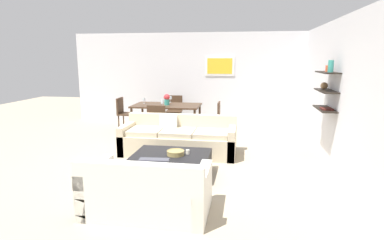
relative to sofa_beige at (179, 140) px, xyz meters
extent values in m
plane|color=tan|center=(0.01, -0.34, -0.29)|extent=(18.00, 18.00, 0.00)
cube|color=silver|center=(0.31, 3.19, 1.06)|extent=(8.40, 0.06, 2.70)
cube|color=white|center=(0.58, 3.15, 1.44)|extent=(0.86, 0.02, 0.56)
cube|color=gold|center=(0.58, 3.13, 1.44)|extent=(0.73, 0.01, 0.45)
cube|color=silver|center=(3.04, 0.26, 1.06)|extent=(0.06, 8.20, 2.70)
cube|color=black|center=(2.87, 0.13, 1.41)|extent=(0.28, 0.90, 0.02)
cube|color=black|center=(2.87, 0.13, 1.06)|extent=(0.28, 0.90, 0.02)
cube|color=black|center=(2.87, 0.13, 0.71)|extent=(0.28, 0.90, 0.02)
cylinder|color=teal|center=(2.87, -0.07, 1.53)|extent=(0.10, 0.10, 0.22)
sphere|color=olive|center=(2.87, 0.31, 1.14)|extent=(0.14, 0.14, 0.14)
cylinder|color=#D85933|center=(2.87, 0.18, 1.48)|extent=(0.07, 0.07, 0.12)
cube|color=#4C1E19|center=(2.87, -0.02, 0.74)|extent=(0.20, 0.28, 0.03)
cube|color=beige|center=(0.00, -0.04, -0.08)|extent=(2.34, 0.90, 0.42)
cube|color=beige|center=(0.00, 0.33, 0.31)|extent=(2.34, 0.16, 0.36)
cube|color=beige|center=(-1.10, -0.04, 0.01)|extent=(0.14, 0.90, 0.60)
cube|color=beige|center=(1.11, -0.04, 0.01)|extent=(0.14, 0.90, 0.60)
cube|color=beige|center=(-0.69, -0.08, 0.18)|extent=(0.67, 0.70, 0.10)
cube|color=beige|center=(0.00, -0.08, 0.18)|extent=(0.67, 0.70, 0.10)
cube|color=beige|center=(0.69, -0.08, 0.18)|extent=(0.67, 0.70, 0.10)
cube|color=white|center=(-0.25, 0.15, 0.31)|extent=(0.37, 0.15, 0.36)
cube|color=silver|center=(0.13, -2.59, -0.08)|extent=(1.57, 0.90, 0.42)
cube|color=silver|center=(0.13, -2.96, 0.31)|extent=(1.57, 0.16, 0.36)
cube|color=silver|center=(0.85, -2.59, 0.01)|extent=(0.14, 0.90, 0.60)
cube|color=silver|center=(-0.58, -2.59, 0.01)|extent=(0.14, 0.90, 0.60)
cube|color=silver|center=(0.46, -2.55, 0.18)|extent=(0.63, 0.70, 0.10)
cube|color=silver|center=(-0.19, -2.55, 0.18)|extent=(0.63, 0.70, 0.10)
cube|color=#4C4C56|center=(0.28, -2.78, 0.31)|extent=(0.37, 0.15, 0.36)
cube|color=black|center=(0.14, -1.26, -0.10)|extent=(1.28, 0.91, 0.38)
cylinder|color=#99844C|center=(0.22, -1.32, 0.12)|extent=(0.29, 0.29, 0.07)
torus|color=#99844C|center=(0.22, -1.32, 0.16)|extent=(0.30, 0.30, 0.02)
cylinder|color=silver|center=(0.41, -1.23, 0.13)|extent=(0.06, 0.06, 0.08)
cube|color=#422D1E|center=(-0.70, 1.84, 0.44)|extent=(1.76, 1.01, 0.04)
cylinder|color=#422D1E|center=(-1.53, 1.39, 0.06)|extent=(0.06, 0.06, 0.71)
cylinder|color=#422D1E|center=(0.12, 1.39, 0.06)|extent=(0.06, 0.06, 0.71)
cylinder|color=#422D1E|center=(-1.53, 2.28, 0.06)|extent=(0.06, 0.06, 0.71)
cylinder|color=#422D1E|center=(0.12, 2.28, 0.06)|extent=(0.06, 0.06, 0.71)
cube|color=#422D1E|center=(0.50, 1.61, 0.14)|extent=(0.44, 0.44, 0.04)
cube|color=#422D1E|center=(0.70, 1.61, 0.37)|extent=(0.04, 0.44, 0.43)
cylinder|color=#422D1E|center=(0.32, 1.79, -0.09)|extent=(0.04, 0.04, 0.41)
cylinder|color=#422D1E|center=(0.32, 1.43, -0.09)|extent=(0.04, 0.04, 0.41)
cylinder|color=#422D1E|center=(0.68, 1.79, -0.09)|extent=(0.04, 0.04, 0.41)
cylinder|color=#422D1E|center=(0.68, 1.43, -0.09)|extent=(0.04, 0.04, 0.41)
cube|color=#422D1E|center=(-1.91, 2.07, 0.14)|extent=(0.44, 0.44, 0.04)
cube|color=#422D1E|center=(-2.11, 2.07, 0.37)|extent=(0.04, 0.44, 0.43)
cylinder|color=#422D1E|center=(-1.73, 1.89, -0.09)|extent=(0.04, 0.04, 0.41)
cylinder|color=#422D1E|center=(-1.73, 2.25, -0.09)|extent=(0.04, 0.04, 0.41)
cylinder|color=#422D1E|center=(-2.09, 1.89, -0.09)|extent=(0.04, 0.04, 0.41)
cylinder|color=#422D1E|center=(-2.09, 2.25, -0.09)|extent=(0.04, 0.04, 0.41)
cube|color=#422D1E|center=(-0.70, 1.01, 0.14)|extent=(0.44, 0.44, 0.04)
cube|color=#422D1E|center=(-0.70, 0.81, 0.37)|extent=(0.44, 0.04, 0.43)
cylinder|color=#422D1E|center=(-0.52, 1.19, -0.09)|extent=(0.04, 0.04, 0.41)
cylinder|color=#422D1E|center=(-0.88, 1.19, -0.09)|extent=(0.04, 0.04, 0.41)
cylinder|color=#422D1E|center=(-0.52, 0.83, -0.09)|extent=(0.04, 0.04, 0.41)
cylinder|color=#422D1E|center=(-0.88, 0.83, -0.09)|extent=(0.04, 0.04, 0.41)
cube|color=#422D1E|center=(-0.70, 2.66, 0.14)|extent=(0.44, 0.44, 0.04)
cube|color=#422D1E|center=(-0.70, 2.86, 0.37)|extent=(0.44, 0.04, 0.43)
cylinder|color=#422D1E|center=(-0.88, 2.48, -0.09)|extent=(0.04, 0.04, 0.41)
cylinder|color=#422D1E|center=(-0.52, 2.48, -0.09)|extent=(0.04, 0.04, 0.41)
cylinder|color=#422D1E|center=(-0.88, 2.84, -0.09)|extent=(0.04, 0.04, 0.41)
cylinder|color=#422D1E|center=(-0.52, 2.84, -0.09)|extent=(0.04, 0.04, 0.41)
cylinder|color=silver|center=(-0.70, 1.39, 0.46)|extent=(0.06, 0.06, 0.01)
cylinder|color=silver|center=(-0.70, 1.39, 0.51)|extent=(0.01, 0.01, 0.09)
cylinder|color=silver|center=(-0.70, 1.39, 0.59)|extent=(0.07, 0.07, 0.09)
cylinder|color=silver|center=(-0.70, 2.28, 0.46)|extent=(0.06, 0.06, 0.01)
cylinder|color=silver|center=(-0.70, 2.28, 0.51)|extent=(0.01, 0.01, 0.08)
cylinder|color=silver|center=(-0.70, 2.28, 0.59)|extent=(0.08, 0.08, 0.08)
cylinder|color=silver|center=(-1.36, 1.96, 0.46)|extent=(0.06, 0.06, 0.01)
cylinder|color=silver|center=(-1.36, 1.96, 0.50)|extent=(0.01, 0.01, 0.07)
cylinder|color=silver|center=(-1.36, 1.96, 0.57)|extent=(0.06, 0.06, 0.08)
cylinder|color=teal|center=(-0.69, 1.79, 0.53)|extent=(0.14, 0.14, 0.15)
sphere|color=red|center=(-0.69, 1.79, 0.67)|extent=(0.16, 0.16, 0.16)
camera|label=1|loc=(1.34, -6.33, 1.68)|focal=29.99mm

